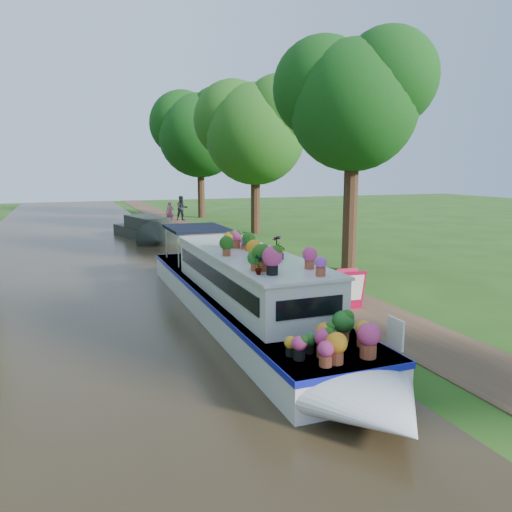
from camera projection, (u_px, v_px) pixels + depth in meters
The scene contains 12 objects.
ground at pixel (293, 298), 15.46m from camera, with size 100.00×100.00×0.00m, color #1E4411.
canal_water at pixel (90, 318), 13.34m from camera, with size 10.00×100.00×0.02m, color black.
towpath at pixel (327, 294), 15.89m from camera, with size 2.20×100.00×0.03m, color #463221.
plant_boat at pixel (247, 292), 12.67m from camera, with size 2.29×13.52×2.30m.
tree_near_overhang at pixel (353, 96), 18.47m from camera, with size 5.52×5.28×8.99m.
tree_near_mid at pixel (255, 126), 29.79m from camera, with size 6.90×6.60×9.40m.
tree_near_far at pixel (199, 129), 39.63m from camera, with size 7.59×7.26×10.30m.
second_boat at pixel (147, 230), 28.21m from camera, with size 3.14×6.90×1.27m.
sandwich_board at pixel (351, 290), 14.23m from camera, with size 0.70×0.58×1.09m.
pedestrian_pink at pixel (170, 213), 35.89m from camera, with size 0.57×0.37×1.55m, color pink.
pedestrian_dark at pixel (182, 208), 37.91m from camera, with size 0.91×0.71×1.87m, color black.
verge_plant at pixel (282, 296), 14.97m from camera, with size 0.35×0.30×0.38m, color #227021.
Camera 1 is at (-6.47, -13.59, 3.96)m, focal length 35.00 mm.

